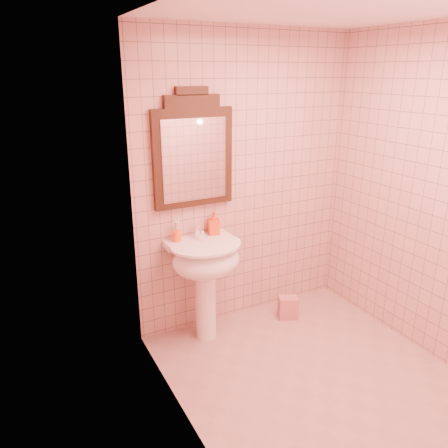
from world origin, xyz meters
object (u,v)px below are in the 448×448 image
pedestal_sink (206,267)px  soap_dispenser (214,223)px  towel (288,308)px  toothbrush_cup (177,236)px  mirror (193,153)px

pedestal_sink → soap_dispenser: (0.15, 0.16, 0.30)m
pedestal_sink → towel: size_ratio=4.12×
toothbrush_cup → pedestal_sink: bearing=-40.2°
toothbrush_cup → soap_dispenser: 0.34m
soap_dispenser → towel: (0.64, -0.23, -0.86)m
pedestal_sink → mirror: (-0.00, 0.20, 0.89)m
pedestal_sink → toothbrush_cup: (-0.18, 0.15, 0.25)m
toothbrush_cup → soap_dispenser: soap_dispenser is taller
soap_dispenser → mirror: bearing=176.5°
pedestal_sink → mirror: 0.91m
pedestal_sink → toothbrush_cup: size_ratio=5.21×
pedestal_sink → toothbrush_cup: toothbrush_cup is taller
mirror → soap_dispenser: 0.61m
pedestal_sink → towel: 0.97m
towel → mirror: bearing=161.5°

